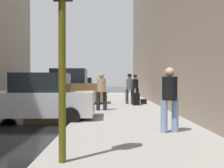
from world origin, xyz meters
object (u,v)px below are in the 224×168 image
object	(u,v)px
pedestrian_with_beanie	(130,87)
rolling_suitcase	(136,99)
pedestrian_in_jeans	(170,96)
pedestrian_in_tan_coat	(102,90)
fire_hydrant	(97,97)
parked_silver_sedan	(38,99)
pedestrian_with_fedora	(135,86)
parked_bronze_suv	(67,89)
duffel_bag	(143,101)
parked_red_hatchback	(79,89)
traffic_light	(62,5)

from	to	relation	value
pedestrian_with_beanie	rolling_suitcase	bearing A→B (deg)	-70.19
pedestrian_in_jeans	pedestrian_in_tan_coat	size ratio (longest dim) A/B	1.00
fire_hydrant	pedestrian_with_beanie	world-z (taller)	pedestrian_with_beanie
pedestrian_in_tan_coat	rolling_suitcase	size ratio (longest dim) A/B	1.64
parked_silver_sedan	pedestrian_with_fedora	size ratio (longest dim) A/B	2.38
parked_silver_sedan	parked_bronze_suv	xyz separation A→B (m)	(-0.00, 6.14, 0.18)
parked_bronze_suv	duffel_bag	size ratio (longest dim) A/B	10.48
pedestrian_in_jeans	pedestrian_in_tan_coat	bearing A→B (deg)	111.41
parked_red_hatchback	duffel_bag	size ratio (longest dim) A/B	9.68
parked_bronze_suv	pedestrian_with_beanie	xyz separation A→B (m)	(3.82, -0.40, 0.10)
fire_hydrant	traffic_light	world-z (taller)	traffic_light
fire_hydrant	pedestrian_in_tan_coat	world-z (taller)	pedestrian_in_tan_coat
parked_silver_sedan	pedestrian_with_fedora	world-z (taller)	pedestrian_with_fedora
traffic_light	rolling_suitcase	size ratio (longest dim) A/B	3.46
fire_hydrant	pedestrian_in_jeans	distance (m)	9.71
fire_hydrant	pedestrian_in_tan_coat	distance (m)	4.44
traffic_light	duffel_bag	distance (m)	11.27
parked_silver_sedan	parked_bronze_suv	distance (m)	6.14
pedestrian_in_tan_coat	pedestrian_with_fedora	bearing A→B (deg)	68.39
traffic_light	pedestrian_in_jeans	world-z (taller)	traffic_light
pedestrian_with_beanie	parked_silver_sedan	bearing A→B (deg)	-123.67
parked_silver_sedan	pedestrian_with_fedora	bearing A→B (deg)	60.69
parked_silver_sedan	pedestrian_in_tan_coat	xyz separation A→B (m)	(2.26, 2.45, 0.26)
parked_bronze_suv	fire_hydrant	bearing A→B (deg)	20.84
traffic_light	pedestrian_in_jeans	distance (m)	3.76
pedestrian_in_jeans	duffel_bag	distance (m)	8.29
pedestrian_with_beanie	pedestrian_in_tan_coat	distance (m)	3.64
pedestrian_in_jeans	duffel_bag	world-z (taller)	pedestrian_in_jeans
pedestrian_in_jeans	rolling_suitcase	size ratio (longest dim) A/B	1.64
pedestrian_with_beanie	pedestrian_in_jeans	world-z (taller)	pedestrian_with_beanie
pedestrian_with_beanie	traffic_light	bearing A→B (deg)	-100.42
parked_bronze_suv	traffic_light	size ratio (longest dim) A/B	1.28
parked_bronze_suv	pedestrian_with_beanie	bearing A→B (deg)	-5.93
parked_silver_sedan	pedestrian_with_fedora	distance (m)	8.92
parked_red_hatchback	traffic_light	world-z (taller)	traffic_light
parked_red_hatchback	pedestrian_in_tan_coat	xyz separation A→B (m)	(2.26, -9.74, 0.26)
pedestrian_with_beanie	duffel_bag	distance (m)	1.18
parked_bronze_suv	traffic_light	bearing A→B (deg)	-80.52
pedestrian_with_fedora	rolling_suitcase	world-z (taller)	pedestrian_with_fedora
parked_red_hatchback	traffic_light	size ratio (longest dim) A/B	1.18
pedestrian_with_fedora	rolling_suitcase	distance (m)	2.91
parked_silver_sedan	pedestrian_with_fedora	xyz separation A→B (m)	(4.36, 7.77, 0.29)
pedestrian_with_beanie	rolling_suitcase	size ratio (longest dim) A/B	1.71
traffic_light	parked_silver_sedan	bearing A→B (deg)	110.47
pedestrian_with_beanie	rolling_suitcase	world-z (taller)	pedestrian_with_beanie
traffic_light	duffel_bag	world-z (taller)	traffic_light
pedestrian_in_tan_coat	parked_bronze_suv	bearing A→B (deg)	121.47
pedestrian_with_fedora	parked_red_hatchback	bearing A→B (deg)	134.67
pedestrian_with_beanie	pedestrian_with_fedora	size ratio (longest dim) A/B	1.00
pedestrian_with_fedora	rolling_suitcase	size ratio (longest dim) A/B	1.71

